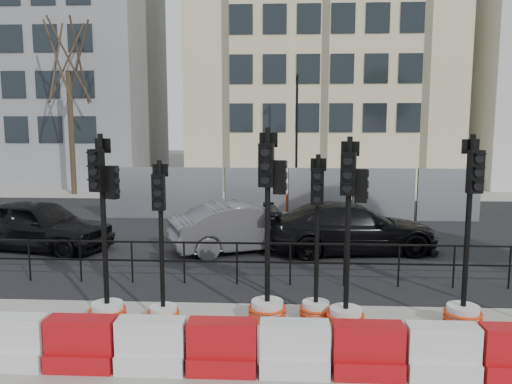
{
  "coord_description": "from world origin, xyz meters",
  "views": [
    {
      "loc": [
        -0.2,
        -9.67,
        3.62
      ],
      "look_at": [
        -0.86,
        3.0,
        1.89
      ],
      "focal_mm": 35.0,
      "sensor_mm": 36.0,
      "label": 1
    }
  ],
  "objects": [
    {
      "name": "ground",
      "position": [
        0.0,
        0.0,
        0.0
      ],
      "size": [
        120.0,
        120.0,
        0.0
      ],
      "primitive_type": "plane",
      "color": "#51514C",
      "rests_on": "ground"
    },
    {
      "name": "sidewalk_near",
      "position": [
        0.0,
        -3.0,
        0.01
      ],
      "size": [
        40.0,
        6.0,
        0.02
      ],
      "primitive_type": "cube",
      "color": "gray",
      "rests_on": "ground"
    },
    {
      "name": "road",
      "position": [
        0.0,
        7.0,
        0.01
      ],
      "size": [
        40.0,
        14.0,
        0.03
      ],
      "primitive_type": "cube",
      "color": "black",
      "rests_on": "ground"
    },
    {
      "name": "sidewalk_far",
      "position": [
        0.0,
        16.0,
        0.01
      ],
      "size": [
        40.0,
        4.0,
        0.02
      ],
      "primitive_type": "cube",
      "color": "gray",
      "rests_on": "ground"
    },
    {
      "name": "building_grey",
      "position": [
        -14.0,
        21.99,
        7.0
      ],
      "size": [
        11.0,
        9.06,
        14.0
      ],
      "color": "gray",
      "rests_on": "ground"
    },
    {
      "name": "building_cream",
      "position": [
        2.0,
        21.99,
        9.0
      ],
      "size": [
        15.0,
        10.06,
        18.0
      ],
      "color": "beige",
      "rests_on": "ground"
    },
    {
      "name": "kerb_railing",
      "position": [
        0.0,
        1.2,
        0.69
      ],
      "size": [
        18.0,
        0.04,
        1.0
      ],
      "color": "black",
      "rests_on": "ground"
    },
    {
      "name": "heras_fencing",
      "position": [
        -0.01,
        9.8,
        0.68
      ],
      "size": [
        14.33,
        1.72,
        2.0
      ],
      "color": "#9A9CA2",
      "rests_on": "ground"
    },
    {
      "name": "lamp_post_far",
      "position": [
        0.5,
        14.98,
        3.22
      ],
      "size": [
        0.12,
        0.56,
        6.0
      ],
      "color": "black",
      "rests_on": "ground"
    },
    {
      "name": "tree_bare_far",
      "position": [
        -11.0,
        15.5,
        6.65
      ],
      "size": [
        2.0,
        2.0,
        9.0
      ],
      "color": "#473828",
      "rests_on": "ground"
    },
    {
      "name": "barrier_row",
      "position": [
        -0.0,
        -2.8,
        0.37
      ],
      "size": [
        15.7,
        0.5,
        0.8
      ],
      "color": "red",
      "rests_on": "ground"
    },
    {
      "name": "traffic_signal_b",
      "position": [
        -3.34,
        -1.19,
        0.83
      ],
      "size": [
        0.68,
        0.68,
        3.46
      ],
      "rotation": [
        0.0,
        0.0,
        -0.32
      ],
      "color": "white",
      "rests_on": "ground"
    },
    {
      "name": "traffic_signal_c",
      "position": [
        -2.33,
        -1.15,
        0.62
      ],
      "size": [
        0.59,
        0.59,
        3.01
      ],
      "rotation": [
        0.0,
        0.0,
        0.01
      ],
      "color": "white",
      "rests_on": "ground"
    },
    {
      "name": "traffic_signal_d",
      "position": [
        -0.44,
        -0.96,
        0.85
      ],
      "size": [
        0.7,
        0.7,
        3.57
      ],
      "rotation": [
        0.0,
        0.0,
        -0.17
      ],
      "color": "white",
      "rests_on": "ground"
    },
    {
      "name": "traffic_signal_e",
      "position": [
        0.44,
        -0.81,
        0.64
      ],
      "size": [
        0.61,
        0.61,
        3.09
      ],
      "rotation": [
        0.0,
        0.0,
        -0.15
      ],
      "color": "white",
      "rests_on": "ground"
    },
    {
      "name": "traffic_signal_f",
      "position": [
        0.95,
        -1.21,
        0.81
      ],
      "size": [
        0.67,
        0.67,
        3.42
      ],
      "rotation": [
        0.0,
        0.0,
        -0.25
      ],
      "color": "white",
      "rests_on": "ground"
    },
    {
      "name": "traffic_signal_g",
      "position": [
        3.04,
        -0.99,
        0.71
      ],
      "size": [
        0.68,
        0.68,
        3.45
      ],
      "rotation": [
        0.0,
        0.0,
        0.2
      ],
      "color": "white",
      "rests_on": "ground"
    },
    {
      "name": "car_a",
      "position": [
        -7.22,
        4.09,
        0.74
      ],
      "size": [
        3.53,
        5.06,
        1.48
      ],
      "primitive_type": "imported",
      "rotation": [
        0.0,
        0.0,
        1.36
      ],
      "color": "black",
      "rests_on": "ground"
    },
    {
      "name": "car_b",
      "position": [
        -1.23,
        4.29,
        0.71
      ],
      "size": [
        4.64,
        5.4,
        1.42
      ],
      "primitive_type": "imported",
      "rotation": [
        0.0,
        0.0,
        1.98
      ],
      "color": "#525358",
      "rests_on": "ground"
    },
    {
      "name": "car_c",
      "position": [
        1.77,
        4.3,
        0.71
      ],
      "size": [
        3.37,
        5.45,
        1.42
      ],
      "primitive_type": "imported",
      "rotation": [
        0.0,
        0.0,
        1.71
      ],
      "color": "black",
      "rests_on": "ground"
    }
  ]
}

